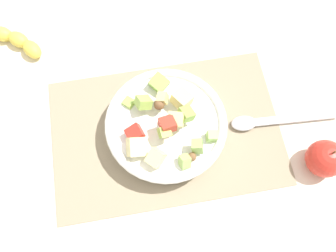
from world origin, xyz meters
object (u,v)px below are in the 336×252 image
Objects in this scene: salad_bowl at (168,127)px; whole_apple at (325,159)px; banana_whole at (17,41)px; serving_spoon at (268,121)px.

whole_apple is (0.31, -0.12, -0.00)m from salad_bowl.
whole_apple is 0.68× the size of banana_whole.
serving_spoon is at bearing -29.23° from banana_whole.
banana_whole is (-0.54, 0.30, 0.01)m from serving_spoon.
salad_bowl is 0.23m from serving_spoon.
whole_apple is at bearing -33.47° from banana_whole.
banana_whole is at bearing 137.70° from salad_bowl.
salad_bowl is 1.92× the size of banana_whole.
serving_spoon is 0.62m from banana_whole.
whole_apple is (0.08, -0.11, 0.03)m from serving_spoon.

